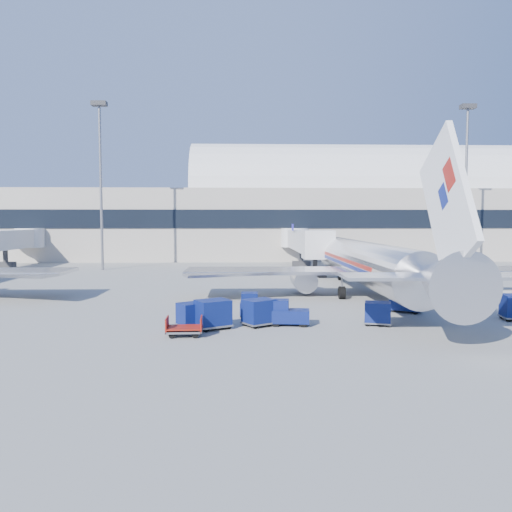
{
  "coord_description": "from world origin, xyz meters",
  "views": [
    {
      "loc": [
        -1.35,
        -38.39,
        6.64
      ],
      "look_at": [
        0.15,
        6.0,
        3.53
      ],
      "focal_mm": 35.0,
      "sensor_mm": 36.0,
      "label": 1
    }
  ],
  "objects_px": {
    "jetbridge_near": "(303,241)",
    "tug_lead": "(288,314)",
    "cart_train_c": "(192,314)",
    "tug_left": "(250,305)",
    "barrier_mid": "(511,296)",
    "cart_solo_near": "(378,313)",
    "tug_right": "(405,303)",
    "cart_train_a": "(259,312)",
    "barrier_near": "(472,296)",
    "cart_train_b": "(213,313)",
    "airliner_main": "(370,264)",
    "mast_west": "(100,160)",
    "cart_open_red": "(185,329)",
    "mast_east": "(466,162)"
  },
  "relations": [
    {
      "from": "jetbridge_near",
      "to": "tug_lead",
      "type": "distance_m",
      "value": 38.41
    },
    {
      "from": "jetbridge_near",
      "to": "cart_train_c",
      "type": "bearing_deg",
      "value": -107.34
    },
    {
      "from": "tug_left",
      "to": "cart_train_c",
      "type": "distance_m",
      "value": 5.25
    },
    {
      "from": "tug_left",
      "to": "barrier_mid",
      "type": "bearing_deg",
      "value": -73.21
    },
    {
      "from": "tug_left",
      "to": "cart_solo_near",
      "type": "relative_size",
      "value": 1.34
    },
    {
      "from": "tug_right",
      "to": "cart_train_c",
      "type": "distance_m",
      "value": 15.73
    },
    {
      "from": "cart_train_a",
      "to": "barrier_mid",
      "type": "bearing_deg",
      "value": -9.53
    },
    {
      "from": "barrier_near",
      "to": "tug_right",
      "type": "height_order",
      "value": "tug_right"
    },
    {
      "from": "cart_train_a",
      "to": "cart_train_b",
      "type": "relative_size",
      "value": 0.95
    },
    {
      "from": "airliner_main",
      "to": "mast_west",
      "type": "height_order",
      "value": "mast_west"
    },
    {
      "from": "cart_train_b",
      "to": "cart_train_c",
      "type": "relative_size",
      "value": 1.16
    },
    {
      "from": "barrier_near",
      "to": "cart_open_red",
      "type": "bearing_deg",
      "value": -152.23
    },
    {
      "from": "airliner_main",
      "to": "tug_lead",
      "type": "relative_size",
      "value": 14.04
    },
    {
      "from": "tug_right",
      "to": "cart_train_b",
      "type": "xyz_separation_m",
      "value": [
        -13.7,
        -5.21,
        0.3
      ]
    },
    {
      "from": "barrier_near",
      "to": "mast_west",
      "type": "bearing_deg",
      "value": 143.62
    },
    {
      "from": "airliner_main",
      "to": "tug_lead",
      "type": "height_order",
      "value": "airliner_main"
    },
    {
      "from": "barrier_near",
      "to": "cart_train_b",
      "type": "bearing_deg",
      "value": -154.63
    },
    {
      "from": "cart_open_red",
      "to": "tug_left",
      "type": "bearing_deg",
      "value": 56.37
    },
    {
      "from": "tug_right",
      "to": "cart_open_red",
      "type": "bearing_deg",
      "value": -122.4
    },
    {
      "from": "cart_train_c",
      "to": "airliner_main",
      "type": "bearing_deg",
      "value": 4.33
    },
    {
      "from": "airliner_main",
      "to": "barrier_mid",
      "type": "distance_m",
      "value": 11.84
    },
    {
      "from": "barrier_mid",
      "to": "tug_right",
      "type": "bearing_deg",
      "value": -155.88
    },
    {
      "from": "barrier_mid",
      "to": "cart_open_red",
      "type": "bearing_deg",
      "value": -155.33
    },
    {
      "from": "jetbridge_near",
      "to": "cart_solo_near",
      "type": "xyz_separation_m",
      "value": [
        -0.11,
        -38.01,
        -3.14
      ]
    },
    {
      "from": "barrier_near",
      "to": "tug_lead",
      "type": "distance_m",
      "value": 18.6
    },
    {
      "from": "tug_left",
      "to": "cart_solo_near",
      "type": "distance_m",
      "value": 8.88
    },
    {
      "from": "jetbridge_near",
      "to": "tug_right",
      "type": "distance_m",
      "value": 33.85
    },
    {
      "from": "jetbridge_near",
      "to": "tug_right",
      "type": "relative_size",
      "value": 11.09
    },
    {
      "from": "barrier_mid",
      "to": "tug_left",
      "type": "xyz_separation_m",
      "value": [
        -21.93,
        -5.61,
        0.32
      ]
    },
    {
      "from": "barrier_near",
      "to": "tug_right",
      "type": "distance_m",
      "value": 8.69
    },
    {
      "from": "mast_west",
      "to": "barrier_near",
      "type": "bearing_deg",
      "value": -36.38
    },
    {
      "from": "barrier_near",
      "to": "tug_right",
      "type": "bearing_deg",
      "value": -146.95
    },
    {
      "from": "tug_left",
      "to": "cart_train_a",
      "type": "height_order",
      "value": "cart_train_a"
    },
    {
      "from": "airliner_main",
      "to": "cart_train_b",
      "type": "height_order",
      "value": "airliner_main"
    },
    {
      "from": "tug_lead",
      "to": "cart_train_a",
      "type": "xyz_separation_m",
      "value": [
        -1.84,
        -0.16,
        0.16
      ]
    },
    {
      "from": "jetbridge_near",
      "to": "cart_solo_near",
      "type": "relative_size",
      "value": 13.88
    },
    {
      "from": "cart_solo_near",
      "to": "mast_east",
      "type": "bearing_deg",
      "value": 75.41
    },
    {
      "from": "mast_west",
      "to": "cart_open_red",
      "type": "xyz_separation_m",
      "value": [
        15.49,
        -39.86,
        -14.4
      ]
    },
    {
      "from": "tug_right",
      "to": "cart_solo_near",
      "type": "height_order",
      "value": "cart_solo_near"
    },
    {
      "from": "mast_east",
      "to": "cart_train_c",
      "type": "bearing_deg",
      "value": -132.57
    },
    {
      "from": "airliner_main",
      "to": "cart_open_red",
      "type": "height_order",
      "value": "airliner_main"
    },
    {
      "from": "tug_lead",
      "to": "cart_train_a",
      "type": "height_order",
      "value": "cart_train_a"
    },
    {
      "from": "jetbridge_near",
      "to": "cart_open_red",
      "type": "height_order",
      "value": "jetbridge_near"
    },
    {
      "from": "cart_train_b",
      "to": "barrier_near",
      "type": "bearing_deg",
      "value": -3.34
    },
    {
      "from": "airliner_main",
      "to": "tug_right",
      "type": "distance_m",
      "value": 7.62
    },
    {
      "from": "cart_train_b",
      "to": "cart_solo_near",
      "type": "height_order",
      "value": "cart_train_b"
    },
    {
      "from": "mast_east",
      "to": "cart_solo_near",
      "type": "distance_m",
      "value": 45.68
    },
    {
      "from": "mast_west",
      "to": "mast_east",
      "type": "height_order",
      "value": "same"
    },
    {
      "from": "jetbridge_near",
      "to": "mast_east",
      "type": "xyz_separation_m",
      "value": [
        22.4,
        -0.81,
        10.86
      ]
    },
    {
      "from": "jetbridge_near",
      "to": "tug_lead",
      "type": "xyz_separation_m",
      "value": [
        -5.86,
        -37.83,
        -3.18
      ]
    }
  ]
}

